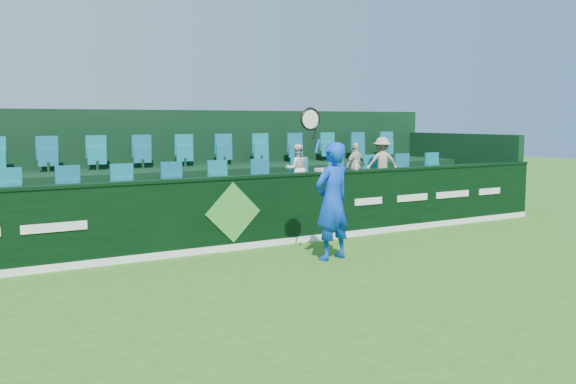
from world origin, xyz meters
TOP-DOWN VIEW (x-y plane):
  - ground at (0.00, 0.00)m, footprint 60.00×60.00m
  - sponsor_hoarding at (0.00, 4.00)m, footprint 16.00×0.25m
  - stand_tier_front at (0.00, 5.10)m, footprint 16.00×2.00m
  - stand_tier_back at (0.00, 7.00)m, footprint 16.00×1.80m
  - stand_rear at (0.00, 7.44)m, footprint 16.00×4.10m
  - seat_row_front at (0.00, 5.50)m, footprint 13.50×0.50m
  - seat_row_back at (0.00, 7.30)m, footprint 13.50×0.50m
  - tennis_player at (1.12, 2.38)m, footprint 1.15×0.60m
  - spectator_left at (2.13, 5.12)m, footprint 0.59×0.51m
  - spectator_middle at (3.70, 5.12)m, footprint 0.66×0.38m
  - spectator_right at (4.46, 5.12)m, footprint 0.87×0.70m
  - towel at (2.14, 4.00)m, footprint 0.43×0.28m
  - drinks_bottle at (2.86, 4.00)m, footprint 0.06×0.06m

SIDE VIEW (x-z plane):
  - ground at x=0.00m, z-range 0.00..0.00m
  - stand_tier_front at x=0.00m, z-range 0.00..0.80m
  - stand_tier_back at x=0.00m, z-range 0.00..1.30m
  - sponsor_hoarding at x=0.00m, z-range 0.00..1.35m
  - tennis_player at x=1.12m, z-range -0.30..2.32m
  - seat_row_front at x=0.00m, z-range 0.80..1.40m
  - stand_rear at x=0.00m, z-range -0.08..2.52m
  - spectator_left at x=2.13m, z-range 0.80..1.85m
  - spectator_middle at x=3.70m, z-range 0.80..1.86m
  - towel at x=2.14m, z-range 1.35..1.41m
  - spectator_right at x=4.46m, z-range 0.80..1.97m
  - drinks_bottle at x=2.86m, z-range 1.35..1.54m
  - seat_row_back at x=0.00m, z-range 1.30..1.90m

